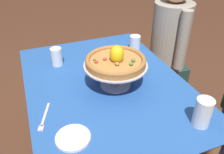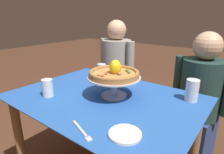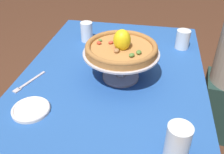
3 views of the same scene
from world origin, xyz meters
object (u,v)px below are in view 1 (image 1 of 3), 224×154
at_px(pizza, 116,60).
at_px(water_glass_back_left, 135,44).
at_px(side_plate, 73,137).
at_px(diner_left, 168,54).
at_px(water_glass_front_left, 57,58).
at_px(water_glass_back_right, 202,114).
at_px(dinner_fork, 44,118).
at_px(pizza_stand, 116,71).

height_order(pizza, water_glass_back_left, pizza).
xyz_separation_m(pizza, water_glass_back_left, (-0.36, 0.30, -0.12)).
relative_size(side_plate, diner_left, 0.13).
bearing_deg(diner_left, water_glass_front_left, -82.16).
bearing_deg(diner_left, water_glass_back_right, -25.60).
distance_m(pizza, diner_left, 0.90).
height_order(pizza, diner_left, diner_left).
height_order(water_glass_front_left, dinner_fork, water_glass_front_left).
relative_size(water_glass_back_left, water_glass_front_left, 0.92).
relative_size(pizza, water_glass_front_left, 2.78).
xyz_separation_m(pizza_stand, dinner_fork, (0.13, -0.41, -0.09)).
bearing_deg(pizza, side_plate, -46.58).
xyz_separation_m(side_plate, diner_left, (-0.78, 0.99, -0.18)).
bearing_deg(pizza_stand, diner_left, 125.38).
relative_size(pizza_stand, diner_left, 0.29).
bearing_deg(water_glass_front_left, pizza, 36.58).
bearing_deg(dinner_fork, water_glass_front_left, 162.57).
relative_size(water_glass_back_right, side_plate, 0.91).
bearing_deg(diner_left, side_plate, -51.82).
distance_m(pizza_stand, pizza, 0.07).
distance_m(water_glass_back_left, water_glass_back_right, 0.79).
bearing_deg(pizza_stand, water_glass_back_left, 140.75).
relative_size(water_glass_back_left, dinner_fork, 0.58).
height_order(water_glass_back_right, dinner_fork, water_glass_back_right).
distance_m(side_plate, dinner_fork, 0.20).
distance_m(water_glass_front_left, water_glass_back_right, 0.93).
xyz_separation_m(water_glass_front_left, dinner_fork, (0.48, -0.15, -0.05)).
xyz_separation_m(water_glass_back_left, diner_left, (-0.12, 0.38, -0.21)).
distance_m(side_plate, diner_left, 1.28).
relative_size(pizza, side_plate, 2.12).
bearing_deg(pizza_stand, side_plate, -46.46).
bearing_deg(pizza, water_glass_back_left, 140.85).
height_order(water_glass_back_left, side_plate, water_glass_back_left).
xyz_separation_m(pizza_stand, side_plate, (0.30, -0.32, -0.09)).
xyz_separation_m(pizza, water_glass_front_left, (-0.35, -0.26, -0.11)).
relative_size(pizza_stand, dinner_fork, 1.88).
bearing_deg(diner_left, pizza, -54.56).
height_order(side_plate, diner_left, diner_left).
bearing_deg(pizza, dinner_fork, -72.91).
relative_size(pizza, water_glass_back_right, 2.32).
xyz_separation_m(water_glass_front_left, diner_left, (-0.13, 0.94, -0.22)).
height_order(pizza, dinner_fork, pizza).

